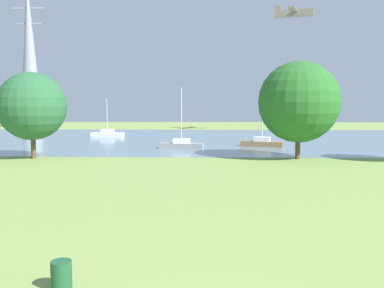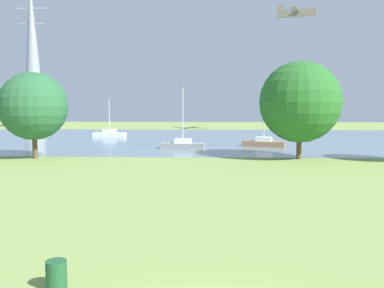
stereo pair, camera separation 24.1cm
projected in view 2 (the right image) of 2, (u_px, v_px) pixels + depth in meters
name	position (u px, v px, depth m)	size (l,w,h in m)	color
ground_plane	(210.00, 172.00, 30.74)	(160.00, 160.00, 0.00)	#7F994C
litter_bin	(56.00, 275.00, 11.34)	(0.56, 0.56, 0.80)	#1E512D
water_surface	(210.00, 139.00, 58.57)	(140.00, 40.00, 0.02)	slate
sailboat_white	(109.00, 134.00, 62.56)	(4.95, 2.09, 5.66)	white
sailboat_gray	(183.00, 145.00, 46.19)	(4.94, 2.02, 6.71)	gray
sailboat_brown	(264.00, 143.00, 48.43)	(5.03, 2.81, 6.59)	brown
tree_east_near	(33.00, 106.00, 37.68)	(6.10, 6.10, 7.80)	brown
tree_west_far	(300.00, 102.00, 37.28)	(7.26, 7.26, 8.75)	brown
electricity_pylon	(33.00, 54.00, 84.43)	(6.40, 4.40, 29.74)	gray
light_aircraft	(296.00, 13.00, 69.80)	(6.43, 8.33, 2.10)	gray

